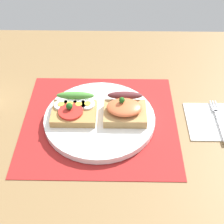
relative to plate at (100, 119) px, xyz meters
The scene contains 7 objects.
ground_plane 2.69cm from the plate, ahead, with size 120.00×90.00×3.20cm, color olive.
placemat 0.94cm from the plate, ahead, with size 37.39×34.75×0.30cm, color maroon.
plate is the anchor object (origin of this frame).
sandwich_egg_tomato 6.62cm from the plate, behind, with size 10.57×9.52×3.99cm.
sandwich_salmon 6.62cm from the plate, ahead, with size 10.10×9.49×5.42cm.
napkin 27.96cm from the plate, ahead, with size 13.33×13.06×0.60cm, color white.
fork 28.94cm from the plate, ahead, with size 1.62×14.73×0.32cm.
Camera 1 is at (3.93, -56.91, 56.03)cm, focal length 52.39 mm.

